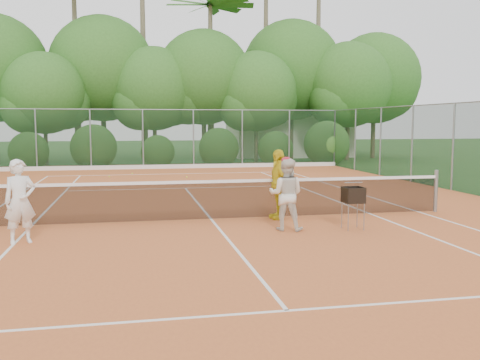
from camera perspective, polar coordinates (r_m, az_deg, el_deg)
name	(u,v)px	position (r m, az deg, el deg)	size (l,w,h in m)	color
ground	(212,221)	(12.92, -3.06, -4.34)	(120.00, 120.00, 0.00)	#22481A
clay_court	(212,220)	(12.91, -3.06, -4.30)	(18.00, 36.00, 0.02)	#C4612D
club_building	(288,135)	(38.15, 5.09, 4.81)	(8.00, 5.00, 3.00)	beige
tennis_net	(211,199)	(12.83, -3.07, -2.01)	(11.97, 0.10, 1.10)	gray
player_white	(20,201)	(11.13, -22.41, -2.13)	(0.59, 0.39, 1.63)	white
player_center_grp	(286,194)	(11.60, 4.94, -1.50)	(0.94, 0.85, 1.60)	silver
player_yellow	(278,184)	(12.94, 4.11, -0.46)	(0.99, 0.41, 1.69)	yellow
ball_hopper	(353,196)	(11.90, 11.99, -1.66)	(0.41, 0.41, 0.93)	gray
stray_ball_a	(109,176)	(23.63, -13.76, 0.37)	(0.07, 0.07, 0.07)	#C3D531
stray_ball_b	(132,174)	(24.78, -11.42, 0.68)	(0.07, 0.07, 0.07)	#B0C72E
stray_ball_c	(187,177)	(22.78, -5.70, 0.31)	(0.07, 0.07, 0.07)	#DEEB36
court_markings	(212,220)	(12.91, -3.06, -4.24)	(11.03, 23.83, 0.01)	white
fence_back	(168,139)	(27.64, -7.64, 4.35)	(18.07, 0.07, 3.00)	#19381E
tropical_treeline	(186,77)	(33.07, -5.82, 10.88)	(32.10, 8.49, 15.03)	brown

